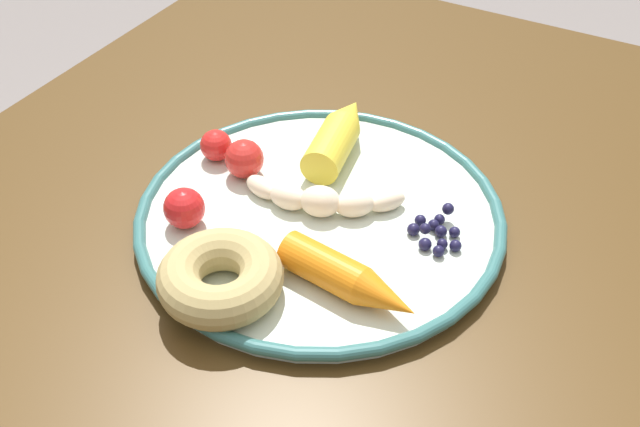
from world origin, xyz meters
The scene contains 10 objects.
dining_table centered at (0.00, 0.00, 0.66)m, with size 0.95×0.78×0.77m.
plate centered at (-0.03, -0.02, 0.78)m, with size 0.35×0.35×0.02m.
banana centered at (-0.02, -0.02, 0.80)m, with size 0.08×0.15×0.03m.
carrot_orange centered at (-0.11, -0.09, 0.80)m, with size 0.05×0.13×0.03m.
carrot_yellow centered at (0.07, 0.01, 0.80)m, with size 0.13×0.06×0.04m.
donut centered at (-0.16, 0.00, 0.80)m, with size 0.11×0.11×0.04m, color tan.
blueberry_pile centered at (-0.01, -0.13, 0.79)m, with size 0.06×0.05×0.02m.
tomato_near centered at (-0.01, 0.11, 0.80)m, with size 0.03×0.03×0.03m, color red.
tomato_mid centered at (-0.01, 0.07, 0.80)m, with size 0.04×0.04×0.04m, color red.
tomato_far centered at (-0.10, 0.08, 0.80)m, with size 0.04×0.04×0.04m, color red.
Camera 1 is at (-0.51, -0.29, 1.25)m, focal length 43.01 mm.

